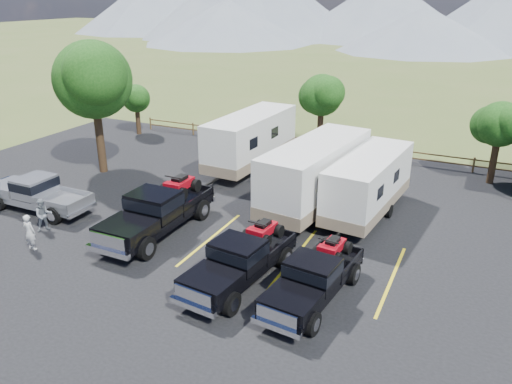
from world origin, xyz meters
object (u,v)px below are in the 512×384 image
at_px(trailer_right, 368,185).
at_px(person_a, 30,232).
at_px(rig_right, 315,277).
at_px(trailer_left, 251,140).
at_px(pickup_silver, 38,194).
at_px(person_b, 44,215).
at_px(trailer_center, 316,175).
at_px(rig_left, 158,210).
at_px(rig_center, 241,258).
at_px(tree_big_nw, 93,80).

relative_size(trailer_right, person_a, 5.48).
height_order(rig_right, trailer_left, trailer_left).
height_order(pickup_silver, person_b, pickup_silver).
bearing_deg(trailer_center, person_a, -128.31).
xyz_separation_m(rig_right, trailer_left, (-8.35, 11.98, 0.87)).
xyz_separation_m(rig_left, rig_center, (5.28, -2.09, -0.14)).
xyz_separation_m(rig_left, trailer_center, (5.50, 5.62, 0.71)).
xyz_separation_m(rig_center, pickup_silver, (-12.12, 1.51, -0.03)).
height_order(rig_left, rig_right, rig_left).
distance_m(rig_center, pickup_silver, 12.22).
xyz_separation_m(rig_center, trailer_left, (-5.46, 12.04, 0.82)).
relative_size(tree_big_nw, person_a, 4.91).
height_order(rig_right, trailer_right, trailer_right).
bearing_deg(pickup_silver, tree_big_nw, -168.43).
height_order(tree_big_nw, rig_center, tree_big_nw).
relative_size(rig_center, trailer_right, 0.69).
relative_size(rig_center, person_b, 3.88).
distance_m(rig_left, trailer_right, 10.05).
bearing_deg(trailer_right, trailer_center, -167.16).
height_order(rig_center, rig_right, rig_center).
distance_m(trailer_left, trailer_right, 9.18).
relative_size(trailer_left, person_b, 6.23).
bearing_deg(rig_left, trailer_left, 91.43).
relative_size(rig_left, rig_center, 1.12).
bearing_deg(person_b, tree_big_nw, 59.41).
bearing_deg(person_a, rig_right, -171.49).
bearing_deg(rig_left, rig_center, -21.26).
height_order(tree_big_nw, trailer_left, tree_big_nw).
xyz_separation_m(trailer_center, trailer_right, (2.58, 0.33, -0.21)).
height_order(tree_big_nw, rig_left, tree_big_nw).
distance_m(tree_big_nw, rig_left, 10.72).
relative_size(trailer_center, trailer_right, 1.13).
bearing_deg(rig_right, person_a, -165.97).
relative_size(trailer_left, trailer_center, 0.97).
height_order(trailer_center, pickup_silver, trailer_center).
distance_m(tree_big_nw, rig_right, 18.49).
xyz_separation_m(tree_big_nw, trailer_center, (13.59, 0.19, -3.76)).
height_order(rig_right, person_a, rig_right).
height_order(rig_center, pickup_silver, rig_center).
bearing_deg(trailer_right, person_b, -142.28).
xyz_separation_m(trailer_left, trailer_center, (5.68, -4.32, 0.04)).
height_order(trailer_left, trailer_right, trailer_left).
relative_size(trailer_left, person_a, 6.06).
bearing_deg(rig_right, pickup_silver, -179.38).
relative_size(rig_left, trailer_right, 0.77).
distance_m(trailer_right, person_b, 15.26).
distance_m(rig_center, person_a, 9.38).
height_order(rig_right, person_b, rig_right).
height_order(rig_left, person_a, rig_left).
xyz_separation_m(rig_left, pickup_silver, (-6.84, -0.59, -0.17)).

